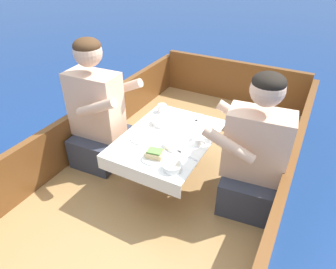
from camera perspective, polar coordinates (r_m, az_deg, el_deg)
ground_plane at (r=2.55m, az=-0.65°, el=-13.34°), size 60.00×60.00×0.00m
boat_deck at (r=2.46m, az=-0.67°, el=-11.30°), size 1.74×3.35×0.26m
gunwale_port at (r=2.68m, az=-16.73°, el=0.26°), size 0.06×3.35×0.41m
gunwale_starboard at (r=2.07m, az=20.61°, el=-11.78°), size 0.06×3.35×0.41m
bow_coaming at (r=3.56m, az=12.31°, el=9.95°), size 1.62×0.06×0.47m
cockpit_table at (r=2.19m, az=0.00°, el=-1.31°), size 0.62×0.85×0.39m
person_port at (r=2.43m, az=-13.25°, el=3.42°), size 0.54×0.47×1.04m
person_starboard at (r=2.05m, az=15.97°, el=-4.12°), size 0.55×0.49×0.98m
plate_sandwich at (r=1.97m, az=-2.50°, el=-4.26°), size 0.19×0.19×0.01m
plate_bread at (r=2.16m, az=-4.77°, el=-0.62°), size 0.18×0.18×0.01m
sandwich at (r=1.95m, az=-2.52°, el=-3.63°), size 0.12×0.10×0.05m
bowl_port_near at (r=2.05m, az=0.93°, el=-1.90°), size 0.13×0.13×0.04m
bowl_starboard_near at (r=1.86m, az=0.80°, el=-6.12°), size 0.12×0.12×0.04m
bowl_center_far at (r=2.32m, az=-1.29°, el=2.57°), size 0.15×0.15×0.04m
coffee_cup_port at (r=2.08m, az=5.59°, el=-1.32°), size 0.09×0.07×0.06m
coffee_cup_starboard at (r=2.48m, az=-1.10°, el=5.07°), size 0.10×0.07×0.06m
utensil_fork_starboard at (r=1.99m, az=3.23°, el=-3.84°), size 0.17×0.06×0.00m
utensil_knife_starboard at (r=2.19m, az=0.26°, el=-0.04°), size 0.17×0.05×0.00m
utensil_knife_port at (r=2.40m, az=5.74°, el=3.03°), size 0.02×0.17×0.00m
utensil_spoon_starboard at (r=2.39m, az=4.89°, el=2.94°), size 0.17×0.04×0.01m
utensil_spoon_port at (r=2.33m, az=-4.96°, el=2.09°), size 0.06×0.17×0.01m
utensil_fork_port at (r=2.34m, az=4.66°, el=2.29°), size 0.08×0.17×0.00m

